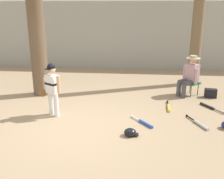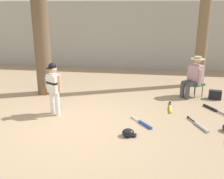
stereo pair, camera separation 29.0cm
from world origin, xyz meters
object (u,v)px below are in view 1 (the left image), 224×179
at_px(folding_stool, 191,83).
at_px(handbag_beside_stool, 211,93).
at_px(tree_near_player, 36,26).
at_px(batting_helmet_black, 130,132).
at_px(tree_behind_spectator, 198,18).
at_px(bat_blue_youth, 144,123).
at_px(bat_aluminum_silver, 199,124).
at_px(bat_yellow_trainer, 168,107).
at_px(young_ballplayer, 52,86).
at_px(seated_spectator, 190,75).
at_px(bat_black_composite, 209,107).

relative_size(folding_stool, handbag_beside_stool, 1.65).
xyz_separation_m(tree_near_player, batting_helmet_black, (2.77, -2.48, -1.96)).
distance_m(tree_behind_spectator, bat_blue_youth, 4.45).
bearing_deg(tree_behind_spectator, folding_stool, -103.40).
height_order(folding_stool, bat_aluminum_silver, folding_stool).
distance_m(folding_stool, bat_yellow_trainer, 1.48).
bearing_deg(bat_aluminum_silver, tree_near_player, 156.94).
bearing_deg(bat_blue_youth, batting_helmet_black, -117.05).
bearing_deg(bat_yellow_trainer, batting_helmet_black, -120.68).
xyz_separation_m(young_ballplayer, folding_stool, (3.66, 1.93, -0.38)).
height_order(young_ballplayer, folding_stool, young_ballplayer).
height_order(seated_spectator, batting_helmet_black, seated_spectator).
bearing_deg(bat_aluminum_silver, young_ballplayer, 175.68).
distance_m(bat_yellow_trainer, bat_black_composite, 1.08).
distance_m(folding_stool, bat_black_composite, 1.16).
height_order(tree_near_player, batting_helmet_black, tree_near_player).
bearing_deg(bat_black_composite, handbag_beside_stool, 73.70).
bearing_deg(seated_spectator, bat_aluminum_silver, -93.28).
distance_m(seated_spectator, bat_aluminum_silver, 2.22).
relative_size(folding_stool, bat_black_composite, 0.78).
bearing_deg(bat_aluminum_silver, seated_spectator, 86.72).
height_order(bat_yellow_trainer, batting_helmet_black, batting_helmet_black).
height_order(bat_yellow_trainer, bat_blue_youth, same).
height_order(tree_near_player, seated_spectator, tree_near_player).
xyz_separation_m(tree_near_player, young_ballplayer, (0.86, -1.58, -1.29)).
distance_m(bat_aluminum_silver, bat_blue_youth, 1.25).
bearing_deg(folding_stool, bat_yellow_trainer, -122.94).
distance_m(seated_spectator, bat_black_composite, 1.24).
relative_size(young_ballplayer, bat_blue_youth, 2.09).
distance_m(tree_behind_spectator, batting_helmet_black, 5.02).
xyz_separation_m(young_ballplayer, bat_yellow_trainer, (2.87, 0.72, -0.71)).
height_order(handbag_beside_stool, bat_aluminum_silver, handbag_beside_stool).
bearing_deg(bat_blue_youth, bat_black_composite, 34.03).
height_order(handbag_beside_stool, bat_yellow_trainer, handbag_beside_stool).
bearing_deg(bat_blue_youth, young_ballplayer, 171.82).
bearing_deg(bat_aluminum_silver, batting_helmet_black, -157.36).
xyz_separation_m(young_ballplayer, seated_spectator, (3.58, 1.87, -0.10)).
bearing_deg(seated_spectator, tree_near_player, -176.26).
relative_size(young_ballplayer, seated_spectator, 1.09).
distance_m(bat_aluminum_silver, batting_helmet_black, 1.67).
height_order(young_ballplayer, bat_black_composite, young_ballplayer).
bearing_deg(tree_near_player, young_ballplayer, -61.35).
height_order(tree_near_player, bat_blue_youth, tree_near_player).
bearing_deg(bat_aluminum_silver, bat_yellow_trainer, 120.85).
bearing_deg(bat_blue_youth, tree_near_player, 148.35).
bearing_deg(bat_yellow_trainer, handbag_beside_stool, 37.34).
height_order(tree_behind_spectator, young_ballplayer, tree_behind_spectator).
distance_m(handbag_beside_stool, batting_helmet_black, 3.49).
height_order(bat_yellow_trainer, bat_aluminum_silver, same).
bearing_deg(batting_helmet_black, tree_behind_spectator, 63.31).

